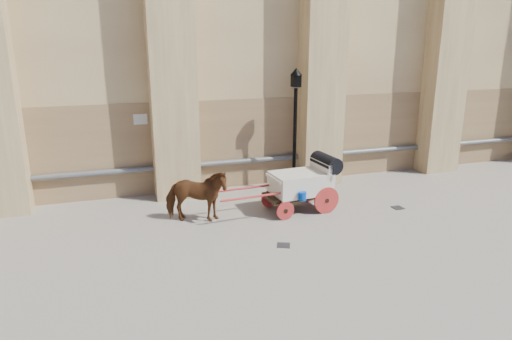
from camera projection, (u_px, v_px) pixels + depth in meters
name	position (u px, v px, depth m)	size (l,w,h in m)	color
ground	(238.00, 235.00, 11.84)	(90.00, 90.00, 0.00)	gray
horse	(196.00, 196.00, 12.51)	(0.80, 1.76, 1.49)	brown
carriage	(304.00, 181.00, 13.40)	(3.76, 1.40, 1.62)	black
street_lamp	(295.00, 127.00, 14.84)	(0.38, 0.38, 4.04)	black
drain_grate_near	(283.00, 245.00, 11.21)	(0.32, 0.32, 0.01)	black
drain_grate_far	(398.00, 208.00, 13.73)	(0.32, 0.32, 0.01)	black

